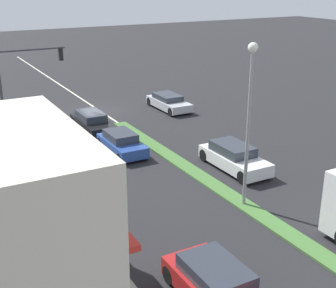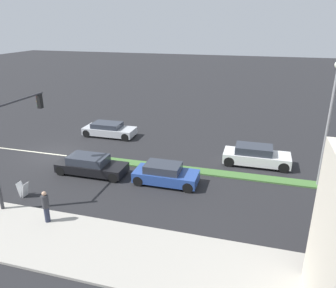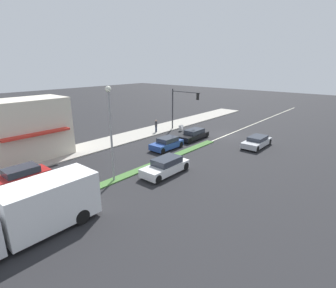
# 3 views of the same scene
# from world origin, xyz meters

# --- Properties ---
(ground_plane) EXTENTS (160.00, 160.00, 0.00)m
(ground_plane) POSITION_xyz_m (0.00, 18.00, 0.00)
(ground_plane) COLOR #232326
(lane_marking_center) EXTENTS (0.16, 60.00, 0.01)m
(lane_marking_center) POSITION_xyz_m (0.00, 0.00, 0.00)
(lane_marking_center) COLOR beige
(lane_marking_center) RESTS_ON ground
(traffic_signal_main) EXTENTS (4.59, 0.34, 5.60)m
(traffic_signal_main) POSITION_xyz_m (6.12, 2.08, 3.90)
(traffic_signal_main) COLOR #333338
(traffic_signal_main) RESTS_ON sidewalk_right
(street_lamp) EXTENTS (0.44, 0.44, 7.37)m
(street_lamp) POSITION_xyz_m (0.00, 18.54, 4.78)
(street_lamp) COLOR gray
(street_lamp) RESTS_ON median_strip
(pedestrian) EXTENTS (0.34, 0.34, 1.67)m
(pedestrian) POSITION_xyz_m (7.93, 5.12, 1.00)
(pedestrian) COLOR #282D42
(pedestrian) RESTS_ON sidewalk_right
(warning_aframe_sign) EXTENTS (0.45, 0.53, 0.84)m
(warning_aframe_sign) POSITION_xyz_m (5.95, 2.14, 0.43)
(warning_aframe_sign) COLOR silver
(warning_aframe_sign) RESTS_ON ground
(sedan_silver) EXTENTS (1.86, 4.47, 1.19)m
(sedan_silver) POSITION_xyz_m (-5.00, 2.31, 0.59)
(sedan_silver) COLOR #B7BABF
(sedan_silver) RESTS_ON ground
(coupe_blue) EXTENTS (1.75, 3.92, 1.28)m
(coupe_blue) POSITION_xyz_m (2.20, 9.52, 0.62)
(coupe_blue) COLOR #284793
(coupe_blue) RESTS_ON ground
(suv_black) EXTENTS (1.77, 4.55, 1.24)m
(suv_black) POSITION_xyz_m (2.20, 4.44, 0.60)
(suv_black) COLOR black
(suv_black) RESTS_ON ground
(van_white) EXTENTS (1.82, 4.51, 1.40)m
(van_white) POSITION_xyz_m (-2.20, 14.78, 0.67)
(van_white) COLOR silver
(van_white) RESTS_ON ground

